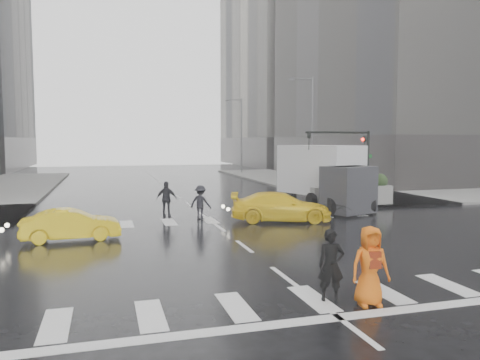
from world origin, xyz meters
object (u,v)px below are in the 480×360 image
object	(u,v)px
pedestrian_brown	(376,262)
pedestrian_orange	(370,266)
box_truck	(327,175)
traffic_signal_pole	(353,153)
taxi_mid	(71,225)

from	to	relation	value
pedestrian_brown	pedestrian_orange	size ratio (longest dim) A/B	0.77
pedestrian_brown	box_truck	world-z (taller)	box_truck
traffic_signal_pole	pedestrian_brown	bearing A→B (deg)	-117.33
traffic_signal_pole	box_truck	xyz separation A→B (m)	(-1.51, 0.23, -1.27)
pedestrian_orange	box_truck	distance (m)	16.39
traffic_signal_pole	pedestrian_orange	world-z (taller)	traffic_signal_pole
pedestrian_brown	taxi_mid	distance (m)	11.95
traffic_signal_pole	pedestrian_brown	world-z (taller)	traffic_signal_pole
traffic_signal_pole	pedestrian_orange	size ratio (longest dim) A/B	2.35
taxi_mid	box_truck	distance (m)	14.79
pedestrian_brown	pedestrian_orange	world-z (taller)	pedestrian_orange
taxi_mid	box_truck	xyz separation A→B (m)	(13.75, 5.27, 1.33)
box_truck	traffic_signal_pole	bearing A→B (deg)	-28.70
pedestrian_brown	pedestrian_orange	xyz separation A→B (m)	(-0.79, -1.00, 0.23)
pedestrian_orange	taxi_mid	xyz separation A→B (m)	(-7.33, 9.77, -0.34)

